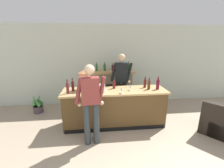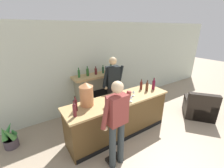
% 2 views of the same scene
% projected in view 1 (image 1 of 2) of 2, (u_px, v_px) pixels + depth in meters
% --- Properties ---
extents(wall_back_panel, '(12.00, 0.07, 2.75)m').
position_uv_depth(wall_back_panel, '(113.00, 65.00, 5.31)').
color(wall_back_panel, silver).
rests_on(wall_back_panel, ground_plane).
extents(bar_counter, '(2.68, 0.73, 0.99)m').
position_uv_depth(bar_counter, '(115.00, 107.00, 3.99)').
color(bar_counter, '#533B1D').
rests_on(bar_counter, ground_plane).
extents(fireplace_stone, '(1.45, 0.52, 1.54)m').
position_uv_depth(fireplace_stone, '(113.00, 87.00, 5.26)').
color(fireplace_stone, gray).
rests_on(fireplace_stone, ground_plane).
extents(armchair_black, '(1.10, 1.10, 0.84)m').
position_uv_depth(armchair_black, '(221.00, 124.00, 3.61)').
color(armchair_black, black).
rests_on(armchair_black, ground_plane).
extents(potted_plant_corner, '(0.32, 0.36, 0.62)m').
position_uv_depth(potted_plant_corner, '(38.00, 105.00, 4.74)').
color(potted_plant_corner, '#4B4048').
rests_on(potted_plant_corner, ground_plane).
extents(person_customer, '(0.66, 0.32, 1.77)m').
position_uv_depth(person_customer, '(91.00, 102.00, 3.09)').
color(person_customer, '#31383B').
rests_on(person_customer, ground_plane).
extents(person_bartender, '(0.65, 0.34, 1.85)m').
position_uv_depth(person_bartender, '(121.00, 81.00, 4.53)').
color(person_bartender, black).
rests_on(person_bartender, ground_plane).
extents(copper_dispenser, '(0.30, 0.34, 0.53)m').
position_uv_depth(copper_dispenser, '(84.00, 80.00, 3.83)').
color(copper_dispenser, tan).
rests_on(copper_dispenser, bar_counter).
extents(ice_bucket_steel, '(0.21, 0.21, 0.21)m').
position_uv_depth(ice_bucket_steel, '(101.00, 89.00, 3.62)').
color(ice_bucket_steel, silver).
rests_on(ice_bucket_steel, bar_counter).
extents(wine_bottle_chardonnay_pale, '(0.08, 0.08, 0.34)m').
position_uv_depth(wine_bottle_chardonnay_pale, '(158.00, 84.00, 3.88)').
color(wine_bottle_chardonnay_pale, maroon).
rests_on(wine_bottle_chardonnay_pale, bar_counter).
extents(wine_bottle_burgundy_dark, '(0.07, 0.07, 0.33)m').
position_uv_depth(wine_bottle_burgundy_dark, '(73.00, 85.00, 3.75)').
color(wine_bottle_burgundy_dark, '#4C1218').
rests_on(wine_bottle_burgundy_dark, bar_counter).
extents(wine_bottle_riesling_slim, '(0.07, 0.07, 0.31)m').
position_uv_depth(wine_bottle_riesling_slim, '(149.00, 84.00, 3.88)').
color(wine_bottle_riesling_slim, '#4C2617').
rests_on(wine_bottle_riesling_slim, bar_counter).
extents(wine_bottle_merlot_tall, '(0.07, 0.07, 0.30)m').
position_uv_depth(wine_bottle_merlot_tall, '(145.00, 83.00, 4.03)').
color(wine_bottle_merlot_tall, '#541712').
rests_on(wine_bottle_merlot_tall, bar_counter).
extents(wine_bottle_port_short, '(0.07, 0.07, 0.28)m').
position_uv_depth(wine_bottle_port_short, '(114.00, 84.00, 3.96)').
color(wine_bottle_port_short, '#571718').
rests_on(wine_bottle_port_short, bar_counter).
extents(wine_bottle_cabernet_heavy, '(0.07, 0.07, 0.35)m').
position_uv_depth(wine_bottle_cabernet_heavy, '(68.00, 88.00, 3.55)').
color(wine_bottle_cabernet_heavy, maroon).
rests_on(wine_bottle_cabernet_heavy, bar_counter).
extents(wine_glass_front_left, '(0.07, 0.07, 0.15)m').
position_uv_depth(wine_glass_front_left, '(130.00, 86.00, 3.81)').
color(wine_glass_front_left, silver).
rests_on(wine_glass_front_left, bar_counter).
extents(wine_glass_near_bucket, '(0.09, 0.09, 0.16)m').
position_uv_depth(wine_glass_near_bucket, '(122.00, 89.00, 3.59)').
color(wine_glass_near_bucket, silver).
rests_on(wine_glass_near_bucket, bar_counter).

